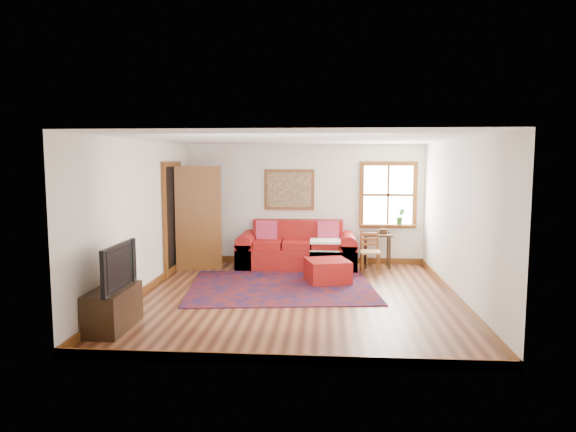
# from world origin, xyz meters

# --- Properties ---
(ground) EXTENTS (5.50, 5.50, 0.00)m
(ground) POSITION_xyz_m (0.00, 0.00, 0.00)
(ground) COLOR #421E11
(ground) RESTS_ON ground
(room_envelope) EXTENTS (5.04, 5.54, 2.52)m
(room_envelope) POSITION_xyz_m (0.00, 0.02, 1.65)
(room_envelope) COLOR silver
(room_envelope) RESTS_ON ground
(window) EXTENTS (1.18, 0.20, 1.38)m
(window) POSITION_xyz_m (1.78, 2.70, 1.31)
(window) COLOR white
(window) RESTS_ON ground
(doorway) EXTENTS (0.89, 1.08, 2.14)m
(doorway) POSITION_xyz_m (-2.21, 1.78, 1.07)
(doorway) COLOR black
(doorway) RESTS_ON ground
(framed_artwork) EXTENTS (1.05, 0.07, 0.85)m
(framed_artwork) POSITION_xyz_m (-0.30, 2.71, 1.55)
(framed_artwork) COLOR brown
(framed_artwork) RESTS_ON ground
(persian_rug) EXTENTS (3.38, 2.84, 0.02)m
(persian_rug) POSITION_xyz_m (-0.28, 0.61, 0.01)
(persian_rug) COLOR #5C130D
(persian_rug) RESTS_ON ground
(red_leather_sofa) EXTENTS (2.39, 0.99, 0.93)m
(red_leather_sofa) POSITION_xyz_m (-0.10, 2.29, 0.31)
(red_leather_sofa) COLOR maroon
(red_leather_sofa) RESTS_ON ground
(red_ottoman) EXTENTS (0.88, 0.88, 0.41)m
(red_ottoman) POSITION_xyz_m (0.51, 1.02, 0.20)
(red_ottoman) COLOR maroon
(red_ottoman) RESTS_ON ground
(side_table) EXTENTS (0.57, 0.43, 0.68)m
(side_table) POSITION_xyz_m (1.52, 2.41, 0.56)
(side_table) COLOR black
(side_table) RESTS_ON ground
(ladder_back_chair) EXTENTS (0.39, 0.37, 0.81)m
(ladder_back_chair) POSITION_xyz_m (1.33, 1.91, 0.43)
(ladder_back_chair) COLOR tan
(ladder_back_chair) RESTS_ON ground
(media_cabinet) EXTENTS (0.44, 0.97, 0.53)m
(media_cabinet) POSITION_xyz_m (-2.27, -1.72, 0.27)
(media_cabinet) COLOR black
(media_cabinet) RESTS_ON ground
(television) EXTENTS (0.13, 1.02, 0.59)m
(television) POSITION_xyz_m (-2.25, -1.77, 0.83)
(television) COLOR black
(television) RESTS_ON media_cabinet
(candle_hurricane) EXTENTS (0.12, 0.12, 0.18)m
(candle_hurricane) POSITION_xyz_m (-2.22, -1.30, 0.62)
(candle_hurricane) COLOR silver
(candle_hurricane) RESTS_ON media_cabinet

